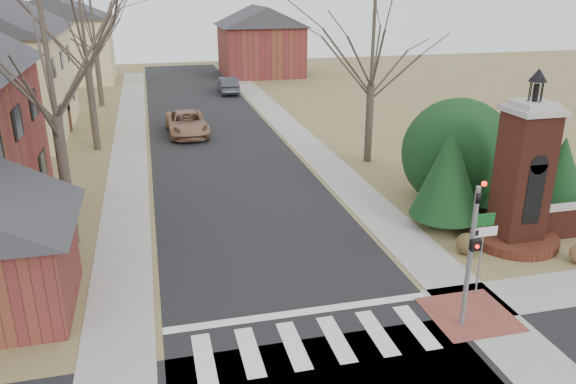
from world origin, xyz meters
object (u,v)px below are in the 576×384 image
object	(u,v)px
brick_gate_monument	(521,189)
traffic_signal_pole	(472,243)
distant_car	(228,85)
sign_post	(483,238)
pickup_truck	(187,123)

from	to	relation	value
brick_gate_monument	traffic_signal_pole	bearing A→B (deg)	-136.76
distant_car	sign_post	bearing A→B (deg)	95.12
traffic_signal_pole	pickup_truck	world-z (taller)	traffic_signal_pole
pickup_truck	brick_gate_monument	bearing A→B (deg)	-62.82
traffic_signal_pole	brick_gate_monument	size ratio (longest dim) A/B	0.69
brick_gate_monument	distant_car	size ratio (longest dim) A/B	1.47
brick_gate_monument	pickup_truck	size ratio (longest dim) A/B	1.22
sign_post	distant_car	size ratio (longest dim) A/B	0.62
pickup_truck	distant_car	world-z (taller)	pickup_truck
sign_post	distant_car	world-z (taller)	sign_post
brick_gate_monument	distant_car	bearing A→B (deg)	100.26
distant_car	traffic_signal_pole	bearing A→B (deg)	92.99
brick_gate_monument	pickup_truck	bearing A→B (deg)	118.94
traffic_signal_pole	brick_gate_monument	world-z (taller)	brick_gate_monument
pickup_truck	distant_car	distance (m)	14.56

